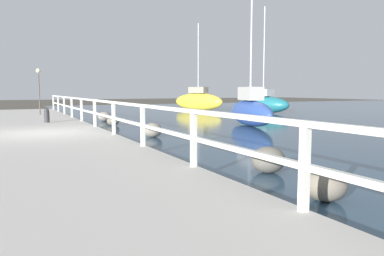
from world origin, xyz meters
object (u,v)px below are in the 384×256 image
object	(u,v)px
mooring_bollard	(47,115)
sailboat_blue	(250,110)
sailboat_teal	(263,103)
dock_lamp	(39,79)
sailboat_yellow	(198,101)

from	to	relation	value
mooring_bollard	sailboat_blue	xyz separation A→B (m)	(8.76, -3.45, 0.19)
mooring_bollard	sailboat_teal	world-z (taller)	sailboat_teal
mooring_bollard	sailboat_teal	bearing A→B (deg)	16.00
dock_lamp	sailboat_yellow	distance (m)	13.48
mooring_bollard	sailboat_yellow	distance (m)	16.34
sailboat_blue	mooring_bollard	bearing A→B (deg)	171.55
dock_lamp	sailboat_yellow	world-z (taller)	sailboat_yellow
dock_lamp	sailboat_yellow	bearing A→B (deg)	17.64
sailboat_teal	sailboat_yellow	distance (m)	6.12
sailboat_teal	sailboat_blue	size ratio (longest dim) A/B	0.99
mooring_bollard	sailboat_yellow	xyz separation A→B (m)	(12.92, 10.00, 0.27)
sailboat_blue	sailboat_yellow	world-z (taller)	sailboat_blue
sailboat_blue	sailboat_yellow	size ratio (longest dim) A/B	1.08
dock_lamp	sailboat_teal	size ratio (longest dim) A/B	0.35
sailboat_teal	sailboat_blue	world-z (taller)	sailboat_blue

